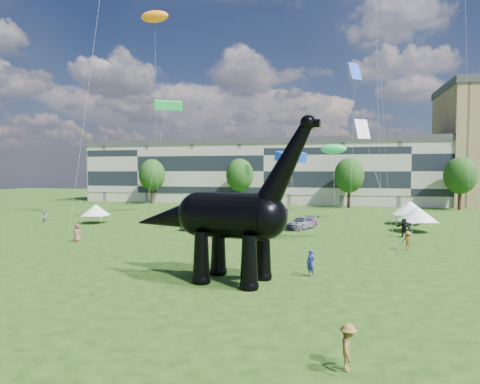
# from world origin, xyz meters

# --- Properties ---
(ground) EXTENTS (220.00, 220.00, 0.00)m
(ground) POSITION_xyz_m (0.00, 0.00, 0.00)
(ground) COLOR #16330C
(ground) RESTS_ON ground
(terrace_row) EXTENTS (78.00, 11.00, 12.00)m
(terrace_row) POSITION_xyz_m (-8.00, 62.00, 6.00)
(terrace_row) COLOR beige
(terrace_row) RESTS_ON ground
(tree_far_left) EXTENTS (5.20, 5.20, 9.44)m
(tree_far_left) POSITION_xyz_m (-30.00, 53.00, 6.29)
(tree_far_left) COLOR #382314
(tree_far_left) RESTS_ON ground
(tree_mid_left) EXTENTS (5.20, 5.20, 9.44)m
(tree_mid_left) POSITION_xyz_m (-12.00, 53.00, 6.29)
(tree_mid_left) COLOR #382314
(tree_mid_left) RESTS_ON ground
(tree_mid_right) EXTENTS (5.20, 5.20, 9.44)m
(tree_mid_right) POSITION_xyz_m (8.00, 53.00, 6.29)
(tree_mid_right) COLOR #382314
(tree_mid_right) RESTS_ON ground
(tree_far_right) EXTENTS (5.20, 5.20, 9.44)m
(tree_far_right) POSITION_xyz_m (26.00, 53.00, 6.29)
(tree_far_right) COLOR #382314
(tree_far_right) RESTS_ON ground
(dinosaur_sculpture) EXTENTS (12.22, 4.27, 9.95)m
(dinosaur_sculpture) POSITION_xyz_m (-0.95, 2.10, 3.76)
(dinosaur_sculpture) COLOR black
(dinosaur_sculpture) RESTS_ON ground
(car_silver) EXTENTS (2.42, 4.43, 1.43)m
(car_silver) POSITION_xyz_m (-9.91, 21.72, 0.71)
(car_silver) COLOR #B6B6BB
(car_silver) RESTS_ON ground
(car_grey) EXTENTS (5.10, 2.96, 1.59)m
(car_grey) POSITION_xyz_m (-5.16, 22.38, 0.79)
(car_grey) COLOR gray
(car_grey) RESTS_ON ground
(car_white) EXTENTS (5.09, 2.67, 1.37)m
(car_white) POSITION_xyz_m (-2.67, 22.77, 0.68)
(car_white) COLOR white
(car_white) RESTS_ON ground
(car_dark) EXTENTS (3.93, 4.93, 1.34)m
(car_dark) POSITION_xyz_m (1.88, 24.79, 0.67)
(car_dark) COLOR #595960
(car_dark) RESTS_ON ground
(gazebo_near) EXTENTS (5.14, 5.14, 2.77)m
(gazebo_near) POSITION_xyz_m (14.14, 25.26, 1.94)
(gazebo_near) COLOR white
(gazebo_near) RESTS_ON ground
(gazebo_far) EXTENTS (4.78, 4.78, 2.90)m
(gazebo_far) POSITION_xyz_m (14.52, 31.49, 2.04)
(gazebo_far) COLOR white
(gazebo_far) RESTS_ON ground
(gazebo_left) EXTENTS (3.76, 3.76, 2.39)m
(gazebo_left) POSITION_xyz_m (-23.63, 23.69, 1.68)
(gazebo_left) COLOR white
(gazebo_left) RESTS_ON ground
(visitors) EXTENTS (53.80, 42.84, 1.89)m
(visitors) POSITION_xyz_m (-0.67, 16.25, 0.84)
(visitors) COLOR maroon
(visitors) RESTS_ON ground
(kites) EXTENTS (54.41, 52.49, 31.13)m
(kites) POSITION_xyz_m (-5.48, 36.06, 21.63)
(kites) COLOR #F14010
(kites) RESTS_ON ground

